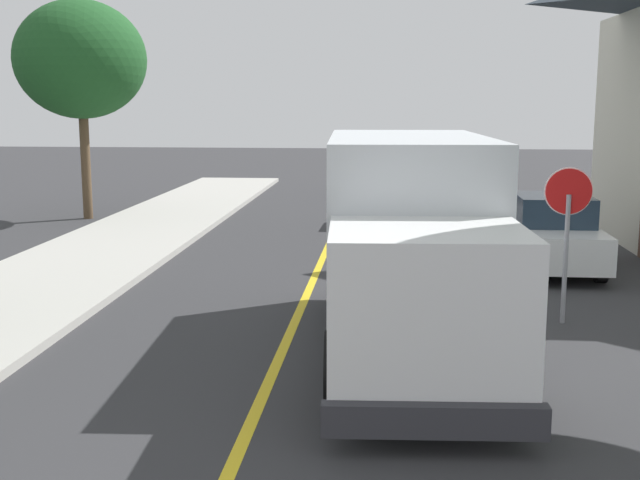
{
  "coord_description": "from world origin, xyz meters",
  "views": [
    {
      "loc": [
        1.6,
        -3.03,
        3.76
      ],
      "look_at": [
        0.41,
        10.4,
        1.4
      ],
      "focal_mm": 45.21,
      "sensor_mm": 36.0,
      "label": 1
    }
  ],
  "objects_px": {
    "parked_car_far": "(397,176)",
    "stop_sign": "(568,215)",
    "parked_car_near": "(427,227)",
    "street_tree_down_block": "(81,60)",
    "box_truck": "(410,235)",
    "parked_van_across": "(551,234)",
    "parked_car_mid": "(395,198)"
  },
  "relations": [
    {
      "from": "parked_van_across",
      "to": "stop_sign",
      "type": "xyz_separation_m",
      "value": [
        -0.64,
        -4.57,
        1.06
      ]
    },
    {
      "from": "parked_car_mid",
      "to": "parked_car_far",
      "type": "bearing_deg",
      "value": 89.26
    },
    {
      "from": "stop_sign",
      "to": "street_tree_down_block",
      "type": "relative_size",
      "value": 0.39
    },
    {
      "from": "box_truck",
      "to": "parked_car_mid",
      "type": "relative_size",
      "value": 1.64
    },
    {
      "from": "parked_car_mid",
      "to": "stop_sign",
      "type": "relative_size",
      "value": 1.67
    },
    {
      "from": "parked_car_far",
      "to": "stop_sign",
      "type": "height_order",
      "value": "stop_sign"
    },
    {
      "from": "stop_sign",
      "to": "parked_car_mid",
      "type": "bearing_deg",
      "value": 104.62
    },
    {
      "from": "parked_car_near",
      "to": "parked_car_mid",
      "type": "relative_size",
      "value": 1.0
    },
    {
      "from": "parked_car_far",
      "to": "street_tree_down_block",
      "type": "relative_size",
      "value": 0.66
    },
    {
      "from": "parked_car_far",
      "to": "box_truck",
      "type": "bearing_deg",
      "value": -89.83
    },
    {
      "from": "parked_car_near",
      "to": "stop_sign",
      "type": "xyz_separation_m",
      "value": [
        2.09,
        -5.2,
        1.06
      ]
    },
    {
      "from": "box_truck",
      "to": "parked_car_far",
      "type": "bearing_deg",
      "value": 90.17
    },
    {
      "from": "parked_car_near",
      "to": "stop_sign",
      "type": "height_order",
      "value": "stop_sign"
    },
    {
      "from": "box_truck",
      "to": "parked_car_near",
      "type": "bearing_deg",
      "value": 85.27
    },
    {
      "from": "parked_car_mid",
      "to": "street_tree_down_block",
      "type": "relative_size",
      "value": 0.65
    },
    {
      "from": "parked_car_near",
      "to": "street_tree_down_block",
      "type": "height_order",
      "value": "street_tree_down_block"
    },
    {
      "from": "parked_car_far",
      "to": "stop_sign",
      "type": "relative_size",
      "value": 1.68
    },
    {
      "from": "parked_car_mid",
      "to": "parked_car_far",
      "type": "distance_m",
      "value": 7.37
    },
    {
      "from": "parked_car_near",
      "to": "parked_van_across",
      "type": "distance_m",
      "value": 2.8
    },
    {
      "from": "parked_car_near",
      "to": "parked_car_mid",
      "type": "bearing_deg",
      "value": 97.4
    },
    {
      "from": "box_truck",
      "to": "parked_car_mid",
      "type": "bearing_deg",
      "value": 90.72
    },
    {
      "from": "box_truck",
      "to": "parked_van_across",
      "type": "distance_m",
      "value": 7.14
    },
    {
      "from": "parked_car_near",
      "to": "street_tree_down_block",
      "type": "bearing_deg",
      "value": 150.53
    },
    {
      "from": "parked_car_mid",
      "to": "street_tree_down_block",
      "type": "bearing_deg",
      "value": 177.94
    },
    {
      "from": "street_tree_down_block",
      "to": "parked_car_far",
      "type": "bearing_deg",
      "value": 35.38
    },
    {
      "from": "parked_van_across",
      "to": "stop_sign",
      "type": "distance_m",
      "value": 4.74
    },
    {
      "from": "parked_car_near",
      "to": "parked_car_far",
      "type": "distance_m",
      "value": 12.96
    },
    {
      "from": "parked_car_mid",
      "to": "parked_van_across",
      "type": "relative_size",
      "value": 1.0
    },
    {
      "from": "parked_car_far",
      "to": "parked_van_across",
      "type": "relative_size",
      "value": 1.01
    },
    {
      "from": "box_truck",
      "to": "street_tree_down_block",
      "type": "xyz_separation_m",
      "value": [
        -9.93,
        12.82,
        3.2
      ]
    },
    {
      "from": "parked_car_mid",
      "to": "parked_car_near",
      "type": "bearing_deg",
      "value": -82.6
    },
    {
      "from": "parked_car_mid",
      "to": "box_truck",
      "type": "bearing_deg",
      "value": -89.28
    }
  ]
}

